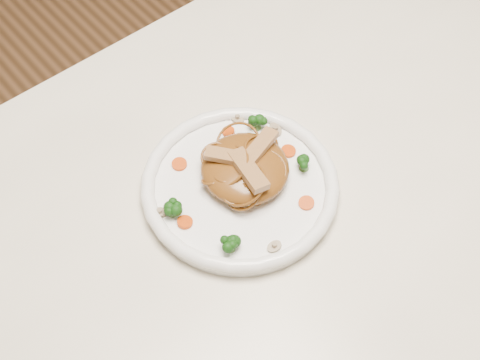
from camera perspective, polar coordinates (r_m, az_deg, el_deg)
table at (r=1.07m, az=3.52°, el=-3.48°), size 1.20×0.80×0.75m
plate at (r=0.97m, az=0.00°, el=-0.74°), size 0.34×0.34×0.02m
noodle_mound at (r=0.96m, az=0.42°, el=0.98°), size 0.14×0.14×0.04m
chicken_a at (r=0.95m, az=1.64°, el=2.78°), size 0.07×0.04×0.01m
chicken_b at (r=0.94m, az=-1.03°, el=1.98°), size 0.05×0.06×0.01m
chicken_c at (r=0.93m, az=0.70°, el=0.82°), size 0.04×0.08×0.01m
broccoli_0 at (r=1.02m, az=1.42°, el=4.97°), size 0.03×0.03×0.03m
broccoli_1 at (r=0.93m, az=-5.70°, el=-2.23°), size 0.03×0.03×0.03m
broccoli_2 at (r=0.90m, az=-0.81°, el=-5.26°), size 0.03×0.03×0.03m
broccoli_3 at (r=0.98m, az=5.39°, el=1.45°), size 0.03×0.03×0.03m
carrot_0 at (r=1.02m, az=-0.98°, el=4.05°), size 0.02×0.02×0.00m
carrot_1 at (r=0.93m, az=-4.59°, el=-3.51°), size 0.02×0.02×0.00m
carrot_2 at (r=1.00m, az=4.03°, el=2.40°), size 0.03×0.03×0.00m
carrot_3 at (r=0.99m, az=-5.06°, el=1.32°), size 0.02×0.02×0.00m
carrot_4 at (r=0.95m, az=5.53°, el=-1.92°), size 0.03×0.03×0.00m
mushroom_0 at (r=0.91m, az=2.87°, el=-5.55°), size 0.02×0.02×0.01m
mushroom_1 at (r=1.03m, az=2.95°, el=4.17°), size 0.03×0.03×0.01m
mushroom_2 at (r=0.95m, az=-6.69°, el=-2.72°), size 0.03×0.03×0.01m
mushroom_3 at (r=1.04m, az=-0.22°, el=5.10°), size 0.03×0.03×0.01m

